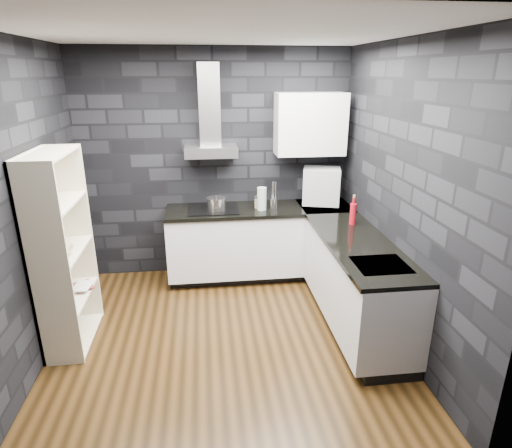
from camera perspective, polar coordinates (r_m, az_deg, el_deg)
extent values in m
plane|color=#3C2610|center=(4.25, -4.08, -15.07)|extent=(3.20, 3.20, 0.00)
plane|color=white|center=(3.51, -5.24, 24.15)|extent=(3.20, 3.20, 0.00)
cube|color=black|center=(5.23, -5.43, 7.76)|extent=(3.20, 0.05, 2.70)
cube|color=black|center=(2.16, -2.53, -10.03)|extent=(3.20, 0.05, 2.70)
cube|color=black|center=(3.95, -28.86, 1.43)|extent=(0.05, 3.20, 2.70)
cube|color=black|center=(4.06, 19.02, 3.28)|extent=(0.05, 3.20, 2.70)
cube|color=black|center=(5.42, 0.43, -6.27)|extent=(2.18, 0.50, 0.10)
cube|color=black|center=(4.55, 13.33, -12.31)|extent=(0.50, 1.78, 0.10)
cube|color=silver|center=(5.21, 0.50, -2.20)|extent=(2.20, 0.60, 0.76)
cube|color=silver|center=(4.33, 13.27, -7.53)|extent=(0.60, 1.80, 0.76)
cube|color=black|center=(5.07, 0.52, 1.96)|extent=(2.20, 0.62, 0.04)
cube|color=black|center=(4.16, 13.56, -2.63)|extent=(0.62, 1.80, 0.04)
cube|color=black|center=(5.24, 9.22, 2.29)|extent=(0.62, 0.62, 0.04)
cube|color=#A3A2A7|center=(5.00, -6.01, 9.64)|extent=(0.60, 0.34, 0.12)
cube|color=#A3A2A7|center=(5.01, -6.25, 15.53)|extent=(0.24, 0.20, 0.90)
cube|color=silver|center=(5.11, 7.22, 13.08)|extent=(0.80, 0.35, 0.70)
cube|color=black|center=(5.03, -5.72, 2.03)|extent=(0.58, 0.50, 0.01)
cube|color=#A3A2A7|center=(3.74, 16.33, -5.28)|extent=(0.44, 0.40, 0.01)
cylinder|color=silver|center=(4.97, -5.30, 2.66)|extent=(0.26, 0.26, 0.13)
cylinder|color=#B2BEC1|center=(4.95, 0.77, 3.38)|extent=(0.11, 0.11, 0.27)
cylinder|color=tan|center=(5.05, 0.37, 2.86)|extent=(0.10, 0.10, 0.12)
cylinder|color=silver|center=(5.05, 2.36, 2.79)|extent=(0.09, 0.09, 0.12)
cube|color=#A3A6AA|center=(5.22, 8.70, 5.05)|extent=(0.50, 0.44, 0.43)
cylinder|color=maroon|center=(4.59, 12.79, 1.31)|extent=(0.08, 0.08, 0.23)
cube|color=beige|center=(4.19, -24.37, -3.48)|extent=(0.57, 0.87, 1.80)
imported|color=silver|center=(4.13, -24.65, -3.31)|extent=(0.29, 0.29, 0.06)
imported|color=maroon|center=(4.43, -23.27, -6.76)|extent=(0.15, 0.09, 0.22)
imported|color=#B2B2B2|center=(4.42, -23.25, -6.46)|extent=(0.16, 0.04, 0.22)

